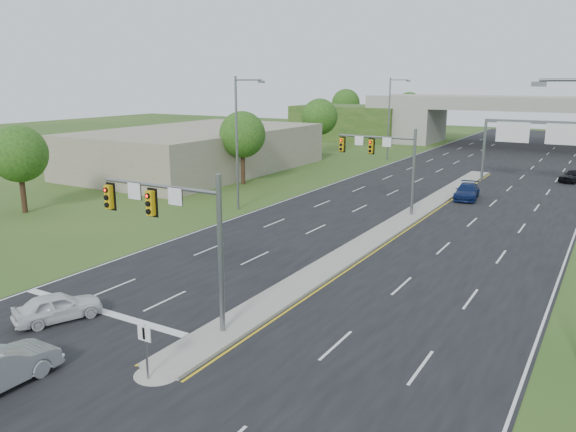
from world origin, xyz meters
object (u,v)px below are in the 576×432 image
(signal_mast_near, at_px, (177,222))
(overpass, at_px, (523,125))
(signal_mast_far, at_px, (387,156))
(car_far_b, at_px, (467,191))
(sign_gantry, at_px, (541,135))
(keep_right_sign, at_px, (145,343))
(car_white, at_px, (58,307))
(car_far_c, at_px, (574,176))

(signal_mast_near, relative_size, overpass, 0.09)
(signal_mast_far, distance_m, car_far_b, 11.02)
(sign_gantry, height_order, car_far_b, sign_gantry)
(signal_mast_far, relative_size, car_far_b, 1.45)
(signal_mast_far, bearing_deg, keep_right_sign, -85.61)
(signal_mast_near, xyz_separation_m, keep_right_sign, (2.26, -4.45, -3.21))
(car_far_b, bearing_deg, keep_right_sign, -100.19)
(keep_right_sign, bearing_deg, overpass, 90.00)
(overpass, height_order, car_far_b, overpass)
(overpass, distance_m, car_white, 83.07)
(keep_right_sign, relative_size, overpass, 0.03)
(overpass, relative_size, car_far_c, 19.26)
(car_white, height_order, car_far_b, car_far_b)
(sign_gantry, bearing_deg, car_far_c, 50.38)
(sign_gantry, bearing_deg, overpass, 100.79)
(signal_mast_near, xyz_separation_m, overpass, (2.26, 80.07, -1.17))
(signal_mast_near, height_order, car_far_c, signal_mast_near)
(signal_mast_near, distance_m, car_far_b, 34.77)
(signal_mast_near, relative_size, sign_gantry, 0.60)
(signal_mast_far, distance_m, car_far_c, 27.22)
(signal_mast_near, distance_m, car_far_c, 50.64)
(signal_mast_far, height_order, car_white, signal_mast_far)
(signal_mast_near, height_order, car_far_b, signal_mast_near)
(signal_mast_far, xyz_separation_m, car_far_c, (12.24, 23.98, -4.00))
(car_white, xyz_separation_m, car_far_c, (17.28, 51.60, 0.05))
(sign_gantry, distance_m, overpass, 35.75)
(car_far_c, bearing_deg, signal_mast_near, -80.17)
(keep_right_sign, xyz_separation_m, car_white, (-7.30, 1.83, -0.84))
(sign_gantry, distance_m, car_far_b, 12.50)
(car_far_b, bearing_deg, signal_mast_near, -104.36)
(signal_mast_near, distance_m, sign_gantry, 45.88)
(signal_mast_near, bearing_deg, car_far_b, 82.59)
(signal_mast_far, height_order, keep_right_sign, signal_mast_far)
(signal_mast_near, xyz_separation_m, car_far_c, (12.24, 48.98, -4.00))
(sign_gantry, relative_size, car_far_c, 2.79)
(overpass, xyz_separation_m, car_far_b, (2.19, -45.83, -2.83))
(sign_gantry, bearing_deg, signal_mast_far, -114.11)
(signal_mast_near, relative_size, car_white, 1.82)
(signal_mast_far, xyz_separation_m, sign_gantry, (8.95, 19.99, 0.51))
(car_far_b, xyz_separation_m, car_far_c, (7.79, 14.73, 0.01))
(keep_right_sign, bearing_deg, signal_mast_near, 116.94)
(signal_mast_near, bearing_deg, sign_gantry, 78.75)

